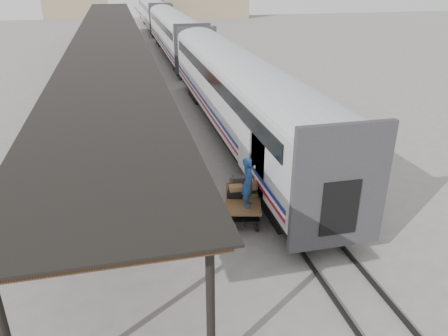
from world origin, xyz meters
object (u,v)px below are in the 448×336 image
baggage_cart (243,202)px  porter (248,182)px  pedestrian (110,87)px  luggage_tug (136,80)px

baggage_cart → porter: bearing=-76.2°
baggage_cart → porter: size_ratio=1.43×
baggage_cart → porter: 1.30m
baggage_cart → pedestrian: bearing=118.5°
porter → pedestrian: porter is taller
luggage_tug → porter: 22.13m
luggage_tug → baggage_cart: bearing=-61.5°
luggage_tug → pedestrian: bearing=-105.1°
luggage_tug → porter: (2.79, -21.93, 1.14)m
porter → baggage_cart: bearing=23.0°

